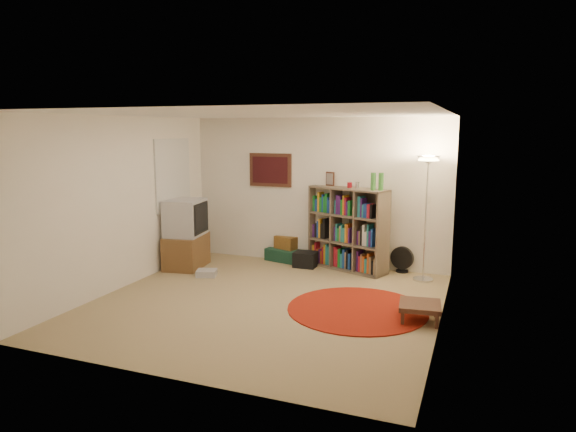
{
  "coord_description": "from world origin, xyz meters",
  "views": [
    {
      "loc": [
        2.63,
        -6.05,
        2.31
      ],
      "look_at": [
        0.1,
        0.6,
        1.1
      ],
      "focal_mm": 32.0,
      "sensor_mm": 36.0,
      "label": 1
    }
  ],
  "objects_px": {
    "bookshelf": "(347,230)",
    "suitcase": "(286,254)",
    "floor_fan": "(402,259)",
    "side_table": "(420,306)",
    "floor_lamp": "(428,177)",
    "tv_stand": "(186,235)"
  },
  "relations": [
    {
      "from": "side_table",
      "to": "tv_stand",
      "type": "bearing_deg",
      "value": 164.15
    },
    {
      "from": "floor_fan",
      "to": "side_table",
      "type": "xyz_separation_m",
      "value": [
        0.53,
        -2.1,
        -0.03
      ]
    },
    {
      "from": "floor_lamp",
      "to": "suitcase",
      "type": "distance_m",
      "value": 2.86
    },
    {
      "from": "tv_stand",
      "to": "suitcase",
      "type": "xyz_separation_m",
      "value": [
        1.41,
        1.02,
        -0.45
      ]
    },
    {
      "from": "tv_stand",
      "to": "side_table",
      "type": "bearing_deg",
      "value": -24.0
    },
    {
      "from": "bookshelf",
      "to": "floor_lamp",
      "type": "bearing_deg",
      "value": 10.97
    },
    {
      "from": "bookshelf",
      "to": "floor_lamp",
      "type": "relative_size",
      "value": 0.85
    },
    {
      "from": "bookshelf",
      "to": "floor_lamp",
      "type": "xyz_separation_m",
      "value": [
        1.27,
        -0.22,
        0.93
      ]
    },
    {
      "from": "bookshelf",
      "to": "tv_stand",
      "type": "xyz_separation_m",
      "value": [
        -2.55,
        -0.86,
        -0.1
      ]
    },
    {
      "from": "tv_stand",
      "to": "bookshelf",
      "type": "bearing_deg",
      "value": 10.44
    },
    {
      "from": "tv_stand",
      "to": "floor_fan",
      "type": "bearing_deg",
      "value": 7.61
    },
    {
      "from": "suitcase",
      "to": "floor_lamp",
      "type": "bearing_deg",
      "value": 3.98
    },
    {
      "from": "suitcase",
      "to": "floor_fan",
      "type": "bearing_deg",
      "value": 11.68
    },
    {
      "from": "bookshelf",
      "to": "suitcase",
      "type": "xyz_separation_m",
      "value": [
        -1.13,
        0.16,
        -0.55
      ]
    },
    {
      "from": "bookshelf",
      "to": "tv_stand",
      "type": "bearing_deg",
      "value": -140.63
    },
    {
      "from": "suitcase",
      "to": "side_table",
      "type": "distance_m",
      "value": 3.34
    },
    {
      "from": "tv_stand",
      "to": "side_table",
      "type": "distance_m",
      "value": 4.14
    },
    {
      "from": "floor_lamp",
      "to": "bookshelf",
      "type": "bearing_deg",
      "value": 170.2
    },
    {
      "from": "bookshelf",
      "to": "suitcase",
      "type": "relative_size",
      "value": 2.2
    },
    {
      "from": "bookshelf",
      "to": "floor_fan",
      "type": "xyz_separation_m",
      "value": [
        0.9,
        0.12,
        -0.45
      ]
    },
    {
      "from": "floor_lamp",
      "to": "side_table",
      "type": "height_order",
      "value": "floor_lamp"
    },
    {
      "from": "floor_fan",
      "to": "suitcase",
      "type": "height_order",
      "value": "floor_fan"
    }
  ]
}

